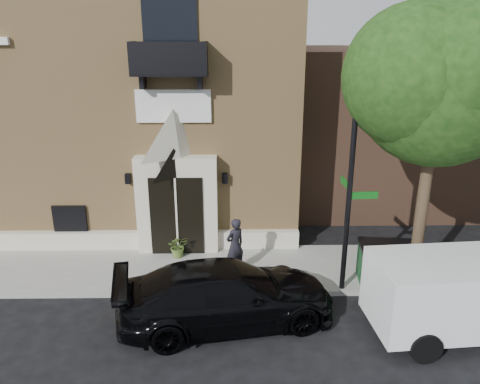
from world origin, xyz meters
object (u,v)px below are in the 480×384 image
object	(u,v)px
street_sign	(349,198)
pedestrian_near	(235,245)
black_sedan	(227,294)
dumpster	(389,262)
fire_hydrant	(422,270)

from	to	relation	value
street_sign	pedestrian_near	size ratio (longest dim) A/B	3.14
black_sedan	dumpster	xyz separation A→B (m)	(4.69, 1.82, -0.07)
pedestrian_near	fire_hydrant	bearing A→B (deg)	136.25
black_sedan	street_sign	xyz separation A→B (m)	(3.28, 1.39, 2.07)
street_sign	dumpster	size ratio (longest dim) A/B	2.95
black_sedan	fire_hydrant	size ratio (longest dim) A/B	7.62
dumpster	pedestrian_near	bearing A→B (deg)	178.73
pedestrian_near	street_sign	bearing A→B (deg)	125.28
street_sign	pedestrian_near	bearing A→B (deg)	158.03
black_sedan	dumpster	size ratio (longest dim) A/B	3.00
black_sedan	dumpster	distance (m)	5.03
fire_hydrant	black_sedan	bearing A→B (deg)	-163.28
fire_hydrant	dumpster	bearing A→B (deg)	172.87
black_sedan	fire_hydrant	distance (m)	5.90
black_sedan	fire_hydrant	bearing A→B (deg)	-84.60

